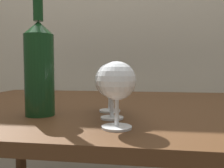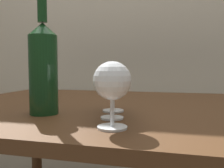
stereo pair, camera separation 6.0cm
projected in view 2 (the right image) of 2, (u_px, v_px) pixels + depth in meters
name	position (u px, v px, depth m)	size (l,w,h in m)	color
back_wall	(143.00, 13.00, 1.74)	(5.00, 0.08, 2.60)	#B2A893
dining_table	(110.00, 132.00, 0.86)	(1.21, 0.90, 0.78)	#472B16
wine_glass_pinot	(112.00, 82.00, 0.51)	(0.08, 0.08, 0.14)	white
wine_glass_port	(112.00, 82.00, 0.60)	(0.09, 0.09, 0.14)	white
wine_glass_amber	(113.00, 78.00, 0.70)	(0.08, 0.08, 0.14)	white
wine_bottle	(43.00, 66.00, 0.66)	(0.08, 0.08, 0.34)	#143819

